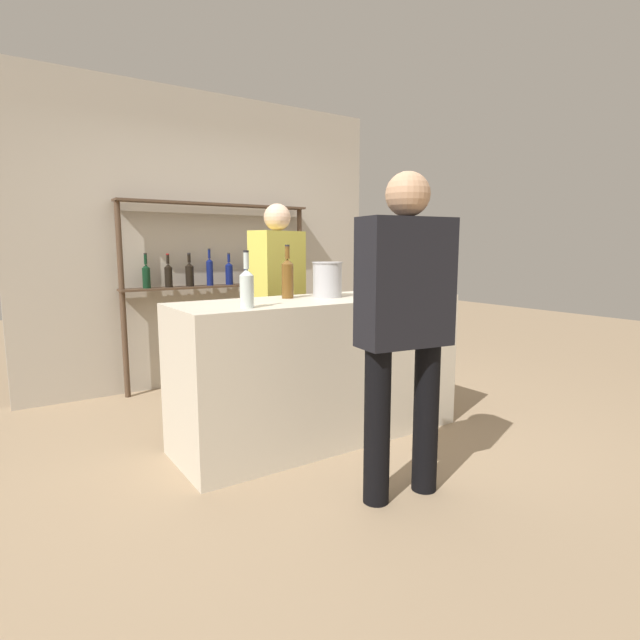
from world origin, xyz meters
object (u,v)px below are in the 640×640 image
counter_bottle_3 (247,287)px  server_behind_counter (278,290)px  ice_bucket (327,280)px  customer_center (405,314)px  wine_glass (422,279)px  counter_bottle_2 (288,277)px  counter_bottle_1 (381,276)px  counter_bottle_0 (404,278)px

counter_bottle_3 → server_behind_counter: bearing=53.1°
ice_bucket → customer_center: size_ratio=0.14×
wine_glass → ice_bucket: ice_bucket is taller
counter_bottle_3 → server_behind_counter: 1.32m
counter_bottle_2 → ice_bucket: (0.27, -0.09, -0.02)m
server_behind_counter → customer_center: size_ratio=0.99×
counter_bottle_1 → counter_bottle_2: counter_bottle_2 is taller
counter_bottle_3 → wine_glass: 1.46m
counter_bottle_0 → wine_glass: size_ratio=2.16×
counter_bottle_2 → ice_bucket: counter_bottle_2 is taller
counter_bottle_0 → customer_center: (-0.77, -0.83, -0.11)m
counter_bottle_3 → counter_bottle_1: bearing=4.6°
ice_bucket → counter_bottle_0: bearing=-17.6°
counter_bottle_1 → wine_glass: size_ratio=2.37×
counter_bottle_1 → counter_bottle_3: 1.10m
counter_bottle_0 → counter_bottle_2: 0.88m
counter_bottle_0 → ice_bucket: (-0.56, 0.18, 0.00)m
wine_glass → counter_bottle_2: bearing=163.2°
counter_bottle_3 → customer_center: size_ratio=0.19×
counter_bottle_1 → server_behind_counter: size_ratio=0.21×
counter_bottle_0 → server_behind_counter: (-0.52, 0.97, -0.13)m
counter_bottle_2 → ice_bucket: 0.29m
counter_bottle_3 → customer_center: 0.93m
counter_bottle_2 → ice_bucket: size_ratio=1.48×
wine_glass → customer_center: size_ratio=0.09×
counter_bottle_0 → counter_bottle_3: size_ratio=0.99×
counter_bottle_2 → counter_bottle_3: bearing=-143.8°
counter_bottle_1 → counter_bottle_2: (-0.62, 0.26, 0.00)m
customer_center → ice_bucket: bearing=-3.6°
counter_bottle_2 → customer_center: (0.06, -1.10, -0.14)m
ice_bucket → counter_bottle_2: bearing=162.0°
counter_bottle_2 → customer_center: customer_center is taller
counter_bottle_0 → wine_glass: counter_bottle_0 is taller
counter_bottle_1 → wine_glass: counter_bottle_1 is taller
wine_glass → counter_bottle_1: bearing=173.8°
counter_bottle_0 → customer_center: customer_center is taller
customer_center → wine_glass: bearing=-41.1°
wine_glass → server_behind_counter: size_ratio=0.09×
ice_bucket → server_behind_counter: server_behind_counter is taller
counter_bottle_1 → server_behind_counter: bearing=107.7°
counter_bottle_3 → server_behind_counter: server_behind_counter is taller
ice_bucket → counter_bottle_1: bearing=-26.0°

